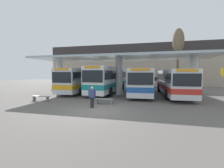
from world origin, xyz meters
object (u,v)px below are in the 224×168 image
Objects in this scene: transit_bus_right_bay at (141,80)px; poplar_tree_behind_left at (178,42)px; pedestrian_waiting at (92,95)px; transit_bus_far_right_bay at (172,81)px; waiting_bench_mid_platform at (41,97)px; parked_car_street at (160,83)px; transit_bus_left_bay at (83,79)px; waiting_bench_near_pillar at (104,100)px; transit_bus_center_bay at (109,79)px.

poplar_tree_behind_left is at bearing -130.21° from transit_bus_right_bay.
pedestrian_waiting is at bearing -118.21° from poplar_tree_behind_left.
transit_bus_far_right_bay reaches higher than waiting_bench_mid_platform.
transit_bus_right_bay is at bearing 69.65° from pedestrian_waiting.
parked_car_street is (6.19, 18.81, -0.04)m from pedestrian_waiting.
transit_bus_right_bay is 3.85m from transit_bus_far_right_bay.
transit_bus_far_right_bay reaches higher than parked_car_street.
transit_bus_left_bay is 2.70× the size of parked_car_street.
parked_car_street is at bearing -110.05° from transit_bus_right_bay.
poplar_tree_behind_left is (14.82, 14.87, 7.48)m from waiting_bench_mid_platform.
pedestrian_waiting is at bearing 68.03° from transit_bus_right_bay.
waiting_bench_mid_platform is at bearing 180.00° from waiting_bench_near_pillar.
poplar_tree_behind_left reaches higher than pedestrian_waiting.
transit_bus_right_bay is 11.86m from waiting_bench_mid_platform.
transit_bus_center_bay is at bearing -9.38° from transit_bus_right_bay.
transit_bus_right_bay reaches higher than pedestrian_waiting.
waiting_bench_near_pillar is 6.43m from waiting_bench_mid_platform.
waiting_bench_near_pillar is 0.16× the size of poplar_tree_behind_left.
transit_bus_far_right_bay is at bearing 47.69° from waiting_bench_near_pillar.
transit_bus_center_bay reaches higher than transit_bus_left_bay.
transit_bus_left_bay is at bearing -5.84° from transit_bus_right_bay.
transit_bus_far_right_bay is 1.18× the size of poplar_tree_behind_left.
poplar_tree_behind_left is at bearing -143.45° from transit_bus_center_bay.
pedestrian_waiting is (-7.01, -8.81, -0.73)m from transit_bus_far_right_bay.
transit_bus_center_bay is at bearing -8.11° from transit_bus_far_right_bay.
transit_bus_left_bay reaches higher than parked_car_street.
transit_bus_right_bay is 1.16× the size of poplar_tree_behind_left.
poplar_tree_behind_left reaches higher than waiting_bench_mid_platform.
poplar_tree_behind_left is at bearing 60.59° from waiting_bench_near_pillar.
transit_bus_right_bay is at bearing 70.09° from waiting_bench_near_pillar.
transit_bus_left_bay is at bearing -6.11° from transit_bus_far_right_bay.
transit_bus_right_bay is 0.98× the size of transit_bus_far_right_bay.
transit_bus_right_bay is at bearing 175.59° from transit_bus_left_bay.
transit_bus_center_bay is 1.20× the size of poplar_tree_behind_left.
transit_bus_center_bay is at bearing -145.38° from poplar_tree_behind_left.
transit_bus_far_right_bay is at bearing 176.60° from transit_bus_center_bay.
transit_bus_center_bay is at bearing 101.68° from waiting_bench_near_pillar.
waiting_bench_mid_platform is at bearing 60.87° from transit_bus_center_bay.
transit_bus_left_bay is 0.98× the size of transit_bus_far_right_bay.
transit_bus_right_bay is 7.18× the size of pedestrian_waiting.
transit_bus_left_bay is 10.84m from pedestrian_waiting.
transit_bus_left_bay is at bearing 117.15° from pedestrian_waiting.
transit_bus_center_bay is at bearing 95.88° from pedestrian_waiting.
poplar_tree_behind_left reaches higher than transit_bus_right_bay.
waiting_bench_near_pillar and waiting_bench_mid_platform have the same top height.
transit_bus_center_bay is (3.94, 0.06, 0.10)m from transit_bus_left_bay.
parked_car_street is (3.03, 9.74, -0.80)m from transit_bus_right_bay.
transit_bus_far_right_bay is 6.37× the size of waiting_bench_mid_platform.
transit_bus_left_bay is at bearing -143.23° from parked_car_street.
waiting_bench_mid_platform is (-0.84, -7.89, -1.47)m from transit_bus_left_bay.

